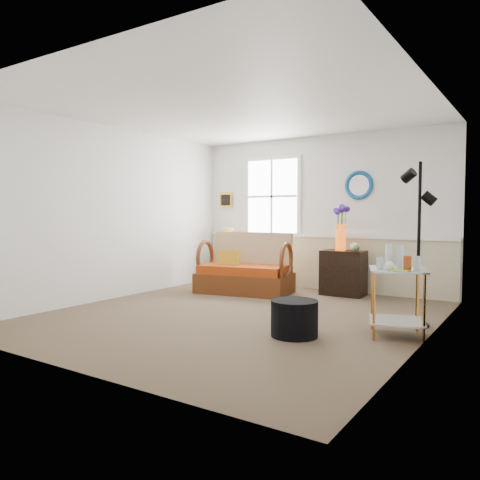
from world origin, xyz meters
The scene contains 19 objects.
floor centered at (0.00, 0.00, 0.00)m, with size 4.50×5.00×0.01m, color brown.
ceiling centered at (0.00, 0.00, 2.60)m, with size 4.50×5.00×0.01m, color white.
walls centered at (0.00, 0.00, 1.30)m, with size 4.51×5.01×2.60m.
wainscot centered at (0.00, 2.48, 0.45)m, with size 4.46×0.02×0.90m, color #C7B995.
chair_rail centered at (0.00, 2.47, 0.92)m, with size 4.46×0.04×0.06m, color white.
window centered at (-0.90, 2.47, 1.60)m, with size 1.14×0.06×1.44m, color white, non-canonical shape.
picture centered at (-1.92, 2.48, 1.55)m, with size 0.28×0.03×0.28m, color #B58C1F.
mirror centered at (0.70, 2.48, 1.75)m, with size 0.47×0.47×0.07m, color #1766AC.
loveseat centered at (-0.86, 1.49, 0.49)m, with size 1.49×0.84×0.97m, color #602B12, non-canonical shape.
throw_pillow centered at (-1.08, 1.35, 0.50)m, with size 0.37×0.09×0.37m, color #C56900, non-canonical shape.
lamp_stand centered at (-1.71, 2.29, 0.28)m, with size 0.32×0.32×0.57m, color black, non-canonical shape.
table_lamp centered at (-1.74, 2.28, 0.79)m, with size 0.25×0.25×0.46m, color gold, non-canonical shape.
potted_plant centered at (-1.58, 2.33, 0.72)m, with size 0.36×0.40×0.31m, color #467534.
cabinet centered at (0.58, 2.14, 0.35)m, with size 0.66×0.43×0.71m, color black, non-canonical shape.
flower_vase centered at (0.54, 2.11, 1.06)m, with size 0.21×0.21×0.70m, color #E2540D, non-canonical shape.
side_table centered at (1.95, 0.08, 0.36)m, with size 0.57×0.57×0.72m, color #C0772B, non-canonical shape.
tabletop_items centered at (1.97, 0.04, 0.84)m, with size 0.43×0.43×0.26m, color silver, non-canonical shape.
floor_lamp centered at (2.03, 0.66, 0.94)m, with size 0.27×0.27×1.88m, color black, non-canonical shape.
ottoman centered at (1.05, -0.52, 0.19)m, with size 0.50×0.50×0.38m, color black.
Camera 1 is at (3.24, -4.91, 1.30)m, focal length 35.00 mm.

